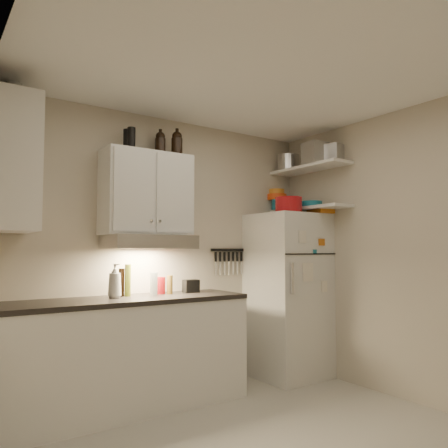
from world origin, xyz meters
TOP-DOWN VIEW (x-y plane):
  - ceiling at (0.00, 0.00)m, footprint 3.20×3.00m
  - back_wall at (0.00, 1.51)m, footprint 3.20×0.02m
  - left_wall at (-1.61, 0.00)m, footprint 0.02×3.00m
  - right_wall at (1.61, 0.00)m, footprint 0.02×3.00m
  - base_cabinet at (-0.55, 1.20)m, footprint 2.10×0.60m
  - countertop at (-0.55, 1.20)m, footprint 2.10×0.62m
  - upper_cabinet at (-0.30, 1.33)m, footprint 0.80×0.33m
  - side_cabinet at (-1.44, 1.20)m, footprint 0.33×0.55m
  - range_hood at (-0.30, 1.27)m, footprint 0.76×0.46m
  - fridge at (1.25, 1.16)m, footprint 0.70×0.68m
  - shelf_hi at (1.45, 1.02)m, footprint 0.30×0.95m
  - shelf_lo at (1.45, 1.02)m, footprint 0.30×0.95m
  - knife_strip at (0.70, 1.49)m, footprint 0.42×0.02m
  - dutch_oven at (1.12, 1.00)m, footprint 0.30×0.30m
  - book_stack at (1.50, 0.92)m, footprint 0.22×0.26m
  - spice_jar at (1.26, 1.17)m, footprint 0.08×0.08m
  - stock_pot at (1.44, 1.35)m, footprint 0.26×0.26m
  - tin_a at (1.40, 0.89)m, footprint 0.24×0.22m
  - tin_b at (1.52, 0.75)m, footprint 0.23×0.23m
  - bowl_teal at (1.41, 1.38)m, footprint 0.29×0.29m
  - bowl_orange at (1.37, 1.46)m, footprint 0.23×0.23m
  - bowl_yellow at (1.37, 1.46)m, footprint 0.18×0.18m
  - plates at (1.42, 0.98)m, footprint 0.27×0.27m
  - growler_a at (-0.15, 1.38)m, footprint 0.13×0.13m
  - growler_b at (-0.00, 1.32)m, footprint 0.13×0.13m
  - thermos_a at (-0.48, 1.38)m, footprint 0.08×0.08m
  - thermos_b at (-0.46, 1.33)m, footprint 0.08×0.08m
  - side_jar at (-1.42, 1.32)m, footprint 0.13×0.13m
  - soap_bottle at (-0.63, 1.22)m, footprint 0.16×0.16m
  - pepper_mill at (-0.09, 1.27)m, footprint 0.06×0.06m
  - oil_bottle at (-0.48, 1.30)m, footprint 0.07×0.07m
  - vinegar_bottle at (-0.53, 1.34)m, footprint 0.06×0.06m
  - clear_bottle at (-0.27, 1.24)m, footprint 0.09×0.09m
  - red_jar at (-0.16, 1.32)m, footprint 0.10×0.10m
  - caddy at (0.15, 1.30)m, footprint 0.15×0.11m

SIDE VIEW (x-z plane):
  - base_cabinet at x=-0.55m, z-range 0.00..0.88m
  - fridge at x=1.25m, z-range 0.00..1.70m
  - countertop at x=-0.55m, z-range 0.88..0.92m
  - caddy at x=0.15m, z-range 0.92..1.04m
  - red_jar at x=-0.16m, z-range 0.92..1.07m
  - pepper_mill at x=-0.09m, z-range 0.92..1.09m
  - clear_bottle at x=-0.27m, z-range 0.92..1.12m
  - vinegar_bottle at x=-0.53m, z-range 0.92..1.16m
  - oil_bottle at x=-0.48m, z-range 0.92..1.20m
  - soap_bottle at x=-0.63m, z-range 0.92..1.24m
  - back_wall at x=0.00m, z-range 0.00..2.60m
  - left_wall at x=-1.61m, z-range 0.00..2.60m
  - right_wall at x=1.61m, z-range 0.00..2.60m
  - knife_strip at x=0.70m, z-range 1.31..1.33m
  - range_hood at x=-0.30m, z-range 1.33..1.45m
  - book_stack at x=1.50m, z-range 1.70..1.78m
  - spice_jar at x=1.26m, z-range 1.70..1.81m
  - shelf_lo at x=1.45m, z-range 1.75..1.77m
  - dutch_oven at x=1.12m, z-range 1.70..1.86m
  - plates at x=1.42m, z-range 1.77..1.83m
  - upper_cabinet at x=-0.30m, z-range 1.45..2.20m
  - bowl_teal at x=1.41m, z-range 1.77..1.89m
  - bowl_orange at x=1.37m, z-range 1.89..1.96m
  - side_cabinet at x=-1.44m, z-range 1.45..2.45m
  - bowl_yellow at x=1.37m, z-range 1.96..2.02m
  - shelf_hi at x=1.45m, z-range 2.19..2.22m
  - thermos_a at x=-0.48m, z-range 2.20..2.40m
  - thermos_b at x=-0.46m, z-range 2.20..2.41m
  - stock_pot at x=1.44m, z-range 2.21..2.40m
  - tin_b at x=1.52m, z-range 2.21..2.41m
  - growler_a at x=-0.15m, z-range 2.20..2.43m
  - growler_b at x=0.00m, z-range 2.20..2.45m
  - tin_a at x=1.40m, z-range 2.21..2.44m
  - side_jar at x=-1.42m, z-range 2.45..2.60m
  - ceiling at x=0.00m, z-range 2.60..2.62m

